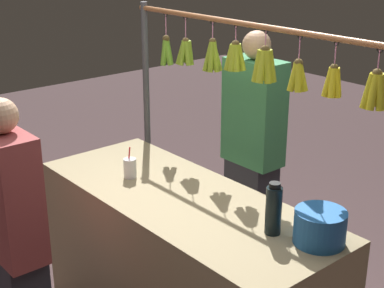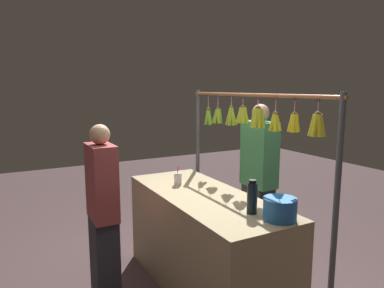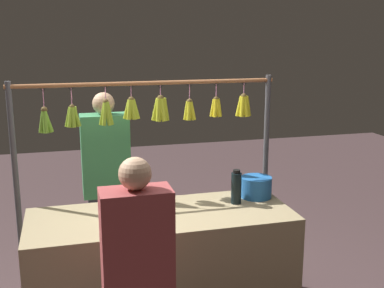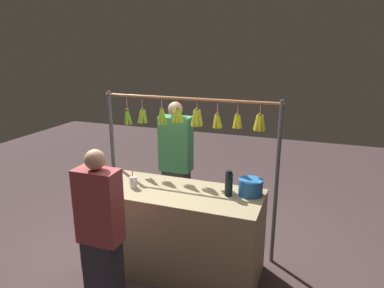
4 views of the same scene
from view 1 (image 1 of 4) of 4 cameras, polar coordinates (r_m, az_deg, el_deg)
market_counter at (r=3.37m, az=-0.87°, el=-12.31°), size 1.88×0.73×0.92m
display_rack at (r=3.29m, az=5.99°, el=4.23°), size 2.07×0.15×1.84m
water_bottle at (r=2.76m, az=8.08°, el=-6.43°), size 0.08×0.08×0.26m
blue_bucket at (r=2.74m, az=12.54°, el=-8.03°), size 0.24×0.24×0.16m
drink_cup at (r=3.39m, az=-6.16°, el=-2.37°), size 0.08×0.08×0.18m
vendor_person at (r=3.93m, az=5.99°, el=-1.32°), size 0.40×0.22×1.69m
customer_person at (r=3.07m, az=-17.01°, el=-10.01°), size 0.37×0.20×1.56m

